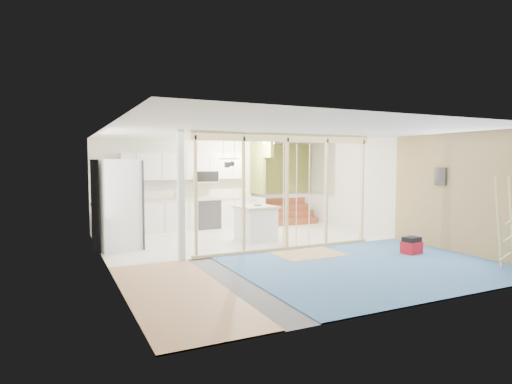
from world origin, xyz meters
name	(u,v)px	position (x,y,z in m)	size (l,w,h in m)	color
room	(275,193)	(0.00, 0.00, 1.30)	(7.01, 8.01, 2.61)	slate
floor_overlays	(276,250)	(0.07, 0.06, 0.01)	(7.00, 8.00, 0.03)	silver
stud_frame	(265,180)	(-0.24, 0.00, 1.59)	(4.66, 0.14, 2.60)	beige
base_cabinets	(165,217)	(-1.61, 3.36, 0.47)	(4.45, 2.24, 0.93)	white
upper_cabinets	(187,167)	(-0.84, 3.82, 1.82)	(3.60, 0.41, 0.85)	white
green_partition	(277,194)	(2.04, 3.66, 0.94)	(2.25, 1.51, 2.60)	olive
pot_rack	(229,161)	(-0.31, 1.89, 2.00)	(0.52, 0.52, 0.72)	black
sheathing_panel	(465,194)	(3.48, -2.00, 1.30)	(0.02, 4.00, 2.60)	tan
electrical_panel	(440,176)	(3.43, -1.40, 1.65)	(0.04, 0.30, 0.40)	#35353A
ceiling_light	(269,143)	(1.40, 3.00, 2.54)	(0.32, 0.32, 0.08)	#FFEABF
fridge	(118,205)	(-3.08, 1.68, 1.02)	(1.05, 1.01, 2.03)	white
island	(256,224)	(0.16, 1.29, 0.44)	(0.98, 0.98, 0.89)	white
bowl	(257,204)	(0.21, 1.33, 0.92)	(0.24, 0.24, 0.06)	white
soap_bottle_a	(176,193)	(-1.23, 3.65, 1.08)	(0.12, 0.12, 0.31)	#B5B7CA
soap_bottle_b	(234,194)	(0.55, 3.63, 1.02)	(0.08, 0.08, 0.18)	silver
toolbox	(412,246)	(2.50, -1.52, 0.18)	(0.44, 0.36, 0.38)	#A70F1B
ladder	(507,222)	(3.11, -3.20, 0.87)	(0.91, 0.10, 1.70)	beige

